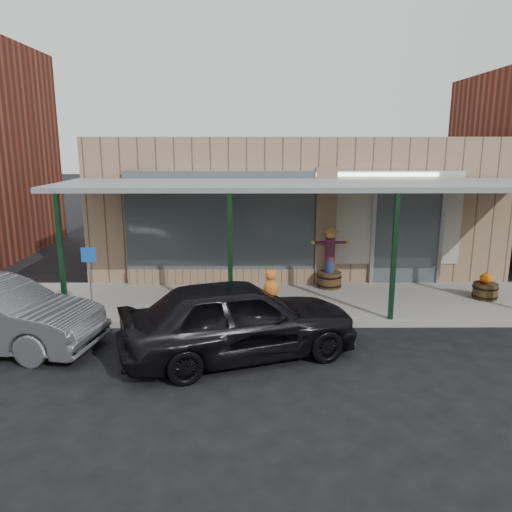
{
  "coord_description": "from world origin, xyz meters",
  "views": [
    {
      "loc": [
        -1.31,
        -8.5,
        4.02
      ],
      "look_at": [
        -1.23,
        2.6,
        1.51
      ],
      "focal_mm": 35.0,
      "sensor_mm": 36.0,
      "label": 1
    }
  ],
  "objects_px": {
    "barrel_scarecrow": "(329,267)",
    "parked_sedan": "(239,319)",
    "barrel_pumpkin": "(485,289)",
    "handicap_sign": "(90,272)"
  },
  "relations": [
    {
      "from": "barrel_scarecrow",
      "to": "parked_sedan",
      "type": "bearing_deg",
      "value": -125.42
    },
    {
      "from": "barrel_pumpkin",
      "to": "parked_sedan",
      "type": "distance_m",
      "value": 6.97
    },
    {
      "from": "barrel_pumpkin",
      "to": "handicap_sign",
      "type": "bearing_deg",
      "value": -172.82
    },
    {
      "from": "barrel_pumpkin",
      "to": "parked_sedan",
      "type": "height_order",
      "value": "parked_sedan"
    },
    {
      "from": "barrel_pumpkin",
      "to": "parked_sedan",
      "type": "relative_size",
      "value": 0.15
    },
    {
      "from": "barrel_pumpkin",
      "to": "handicap_sign",
      "type": "xyz_separation_m",
      "value": [
        -9.63,
        -1.21,
        0.78
      ]
    },
    {
      "from": "barrel_scarecrow",
      "to": "parked_sedan",
      "type": "distance_m",
      "value": 4.83
    },
    {
      "from": "parked_sedan",
      "to": "barrel_scarecrow",
      "type": "bearing_deg",
      "value": -48.12
    },
    {
      "from": "barrel_pumpkin",
      "to": "parked_sedan",
      "type": "xyz_separation_m",
      "value": [
        -6.19,
        -3.18,
        0.37
      ]
    },
    {
      "from": "parked_sedan",
      "to": "handicap_sign",
      "type": "bearing_deg",
      "value": 41.31
    }
  ]
}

